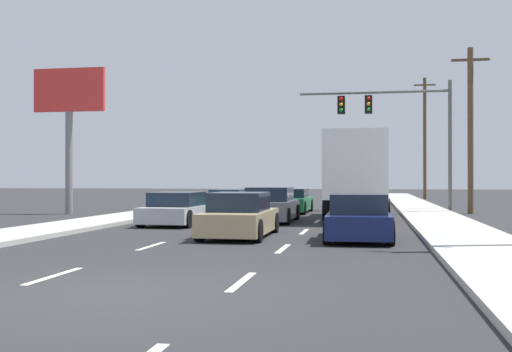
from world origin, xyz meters
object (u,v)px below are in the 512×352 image
(traffic_signal_mast, at_px, (387,115))
(car_green, at_px, (290,202))
(utility_pole_mid, at_px, (470,128))
(car_silver, at_px, (179,210))
(car_navy, at_px, (359,219))
(utility_pole_far, at_px, (425,137))
(car_gray, at_px, (270,206))
(car_white, at_px, (228,202))
(roadside_billboard, at_px, (69,111))
(box_truck, at_px, (357,171))
(car_tan, at_px, (240,217))

(traffic_signal_mast, bearing_deg, car_green, -148.70)
(traffic_signal_mast, bearing_deg, utility_pole_mid, -28.83)
(car_silver, bearing_deg, utility_pole_mid, 38.40)
(car_navy, relative_size, utility_pole_far, 0.40)
(car_green, bearing_deg, car_gray, -89.62)
(car_silver, distance_m, traffic_signal_mast, 14.85)
(car_white, xyz_separation_m, car_green, (3.11, 0.40, 0.02))
(roadside_billboard, bearing_deg, car_green, 16.14)
(car_silver, relative_size, car_gray, 1.13)
(car_navy, distance_m, traffic_signal_mast, 17.15)
(utility_pole_mid, bearing_deg, car_silver, -141.60)
(car_silver, relative_size, car_green, 1.08)
(car_white, xyz_separation_m, utility_pole_far, (11.65, 23.79, 4.74))
(box_truck, relative_size, utility_pole_mid, 1.00)
(utility_pole_mid, bearing_deg, utility_pole_far, 90.75)
(car_white, relative_size, car_green, 1.08)
(utility_pole_mid, bearing_deg, car_white, -174.48)
(car_silver, height_order, car_tan, car_tan)
(box_truck, height_order, utility_pole_far, utility_pole_far)
(car_silver, relative_size, traffic_signal_mast, 0.57)
(car_silver, relative_size, car_tan, 1.07)
(car_silver, height_order, box_truck, box_truck)
(car_white, height_order, box_truck, box_truck)
(utility_pole_mid, relative_size, roadside_billboard, 1.15)
(car_green, bearing_deg, roadside_billboard, -163.86)
(box_truck, distance_m, utility_pole_mid, 8.04)
(car_silver, xyz_separation_m, car_navy, (6.78, -4.83, 0.03))
(car_green, height_order, utility_pole_far, utility_pole_far)
(car_gray, relative_size, traffic_signal_mast, 0.51)
(box_truck, xyz_separation_m, car_navy, (0.22, -8.76, -1.44))
(utility_pole_far, bearing_deg, car_gray, -105.75)
(utility_pole_mid, relative_size, utility_pole_far, 0.79)
(car_green, distance_m, car_tan, 13.20)
(car_navy, height_order, utility_pole_mid, utility_pole_mid)
(car_white, bearing_deg, car_tan, -75.60)
(car_gray, bearing_deg, traffic_signal_mast, 63.57)
(car_tan, distance_m, car_navy, 3.50)
(car_white, bearing_deg, car_green, 7.24)
(box_truck, bearing_deg, car_silver, -149.08)
(car_silver, bearing_deg, car_green, 70.32)
(car_silver, bearing_deg, car_gray, 32.15)
(car_silver, distance_m, car_gray, 3.73)
(car_gray, relative_size, car_navy, 1.01)
(utility_pole_far, bearing_deg, car_tan, -102.88)
(car_white, xyz_separation_m, utility_pole_mid, (11.95, 1.16, 3.68))
(car_green, relative_size, box_truck, 0.52)
(car_white, bearing_deg, utility_pole_mid, 5.52)
(car_navy, relative_size, traffic_signal_mast, 0.51)
(car_green, bearing_deg, car_tan, -89.24)
(box_truck, distance_m, traffic_signal_mast, 8.46)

